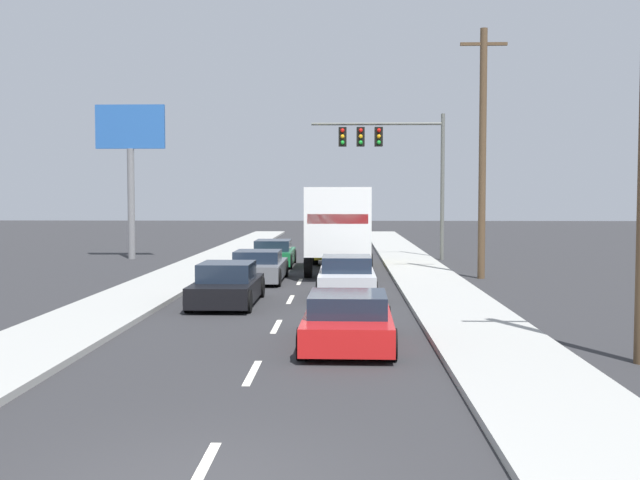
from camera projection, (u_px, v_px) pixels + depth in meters
ground_plane at (305, 271)px, 33.31m from camera, size 140.00×140.00×0.00m
sidewalk_right at (431, 282)px, 28.17m from camera, size 2.60×80.00×0.14m
sidewalk_left at (168, 281)px, 28.46m from camera, size 2.60×80.00×0.14m
lane_markings at (303, 275)px, 31.44m from camera, size 0.14×57.00×0.01m
car_green at (274, 254)px, 35.53m from camera, size 1.91×4.39×1.22m
car_gray at (258, 267)px, 29.08m from camera, size 1.99×4.55×1.17m
car_black at (227, 286)px, 22.83m from camera, size 1.84×4.43×1.25m
box_truck at (339, 224)px, 32.51m from camera, size 2.75×8.80×3.55m
car_silver at (347, 278)px, 24.78m from camera, size 1.87×4.15×1.29m
car_red at (348, 321)px, 16.50m from camera, size 2.01×4.20×1.14m
traffic_signal_mast at (384, 148)px, 38.85m from camera, size 6.71×0.69×7.36m
utility_pole_mid at (483, 151)px, 29.86m from camera, size 1.80×0.28×9.66m
roadside_billboard at (130, 151)px, 39.33m from camera, size 3.54×0.36×7.87m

